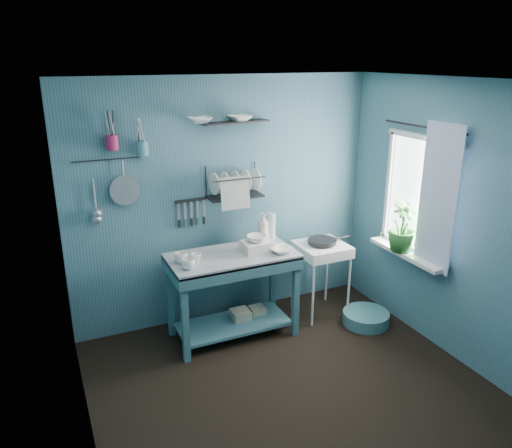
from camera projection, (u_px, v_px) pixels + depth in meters
name	position (u px, v px, depth m)	size (l,w,h in m)	color
floor	(292.00, 389.00, 4.20)	(3.20, 3.20, 0.00)	black
ceiling	(301.00, 81.00, 3.40)	(3.20, 3.20, 0.00)	silver
wall_back	(225.00, 202.00, 5.10)	(3.20, 3.20, 0.00)	#376070
wall_front	(440.00, 352.00, 2.51)	(3.20, 3.20, 0.00)	#376070
wall_left	(76.00, 290.00, 3.18)	(3.00, 3.00, 0.00)	#376070
wall_right	(454.00, 223.00, 4.43)	(3.00, 3.00, 0.00)	#376070
work_counter	(233.00, 295.00, 4.89)	(1.22, 0.61, 0.87)	#34626E
mug_left	(188.00, 264.00, 4.41)	(0.12, 0.12, 0.10)	white
mug_mid	(196.00, 258.00, 4.54)	(0.10, 0.10, 0.09)	white
mug_right	(181.00, 258.00, 4.54)	(0.12, 0.12, 0.10)	white
wash_tub	(257.00, 246.00, 4.82)	(0.28, 0.22, 0.10)	silver
tub_bowl	(257.00, 238.00, 4.79)	(0.20, 0.20, 0.06)	white
soap_bottle	(263.00, 227.00, 5.04)	(0.12, 0.12, 0.30)	silver
water_bottle	(271.00, 226.00, 5.10)	(0.09, 0.09, 0.28)	silver
counter_bowl	(281.00, 250.00, 4.79)	(0.22, 0.22, 0.05)	white
hotplate_stand	(320.00, 279.00, 5.34)	(0.50, 0.50, 0.79)	white
frying_pan	(322.00, 241.00, 5.20)	(0.30, 0.30, 0.04)	black
knife_strip	(191.00, 200.00, 4.90)	(0.32, 0.02, 0.03)	black
dish_rack	(235.00, 182.00, 4.93)	(0.55, 0.24, 0.32)	black
upper_shelf	(235.00, 122.00, 4.78)	(0.70, 0.18, 0.01)	black
shelf_bowl_left	(200.00, 124.00, 4.64)	(0.23, 0.23, 0.06)	white
shelf_bowl_right	(240.00, 119.00, 4.79)	(0.22, 0.22, 0.05)	white
utensil_cup_magenta	(112.00, 142.00, 4.38)	(0.11, 0.11, 0.13)	#9F1D4C
utensil_cup_teal	(142.00, 148.00, 4.51)	(0.11, 0.11, 0.13)	teal
colander	(125.00, 190.00, 4.58)	(0.28, 0.28, 0.03)	#A4A6AC
ladle_outer	(95.00, 195.00, 4.49)	(0.01, 0.01, 0.30)	#A4A6AC
ladle_inner	(95.00, 201.00, 4.51)	(0.01, 0.01, 0.30)	#A4A6AC
hook_rail	(106.00, 160.00, 4.45)	(0.01, 0.01, 0.60)	black
window_glass	(419.00, 195.00, 4.76)	(1.10, 1.10, 0.00)	white
windowsill	(406.00, 254.00, 4.92)	(0.16, 0.95, 0.04)	white
curtain	(438.00, 199.00, 4.46)	(1.35, 1.35, 0.00)	white
curtain_rod	(423.00, 127.00, 4.54)	(0.02, 0.02, 1.05)	black
potted_plant	(403.00, 227.00, 4.87)	(0.28, 0.28, 0.49)	#2C6A2A
storage_tin_large	(241.00, 320.00, 5.08)	(0.18, 0.18, 0.22)	gray
storage_tin_small	(257.00, 316.00, 5.18)	(0.15, 0.15, 0.20)	gray
floor_basin	(366.00, 318.00, 5.21)	(0.48, 0.48, 0.13)	teal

